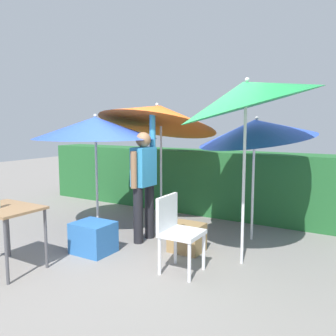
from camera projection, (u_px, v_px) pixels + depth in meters
The scene contains 11 objects.
ground_plane at pixel (157, 250), 4.85m from camera, with size 24.00×24.00×0.00m, color gray.
hedge_row at pixel (221, 183), 6.69m from camera, with size 8.00×0.70×1.21m, color #23602D.
umbrella_rainbow at pixel (159, 116), 5.98m from camera, with size 2.03×2.03×2.29m.
umbrella_orange at pixel (95, 128), 5.45m from camera, with size 1.90×1.90×1.87m.
umbrella_yellow at pixel (246, 94), 4.08m from camera, with size 1.73×1.68×2.49m.
umbrella_navy at pixel (256, 130), 5.06m from camera, with size 1.70×1.69×1.96m.
person_vendor at pixel (144, 178), 5.14m from camera, with size 0.23×0.55×1.88m.
chair_plastic at pixel (177, 229), 4.10m from camera, with size 0.45×0.45×0.89m.
cooler_box at pixel (93, 238), 4.72m from camera, with size 0.51×0.44×0.41m, color #2D6BB7.
crate_cardboard at pixel (187, 237), 4.78m from camera, with size 0.43×0.37×0.38m, color #9E7A4C.
folding_table at pixel (6, 215), 4.13m from camera, with size 0.80×0.60×0.75m.
Camera 1 is at (2.54, -3.92, 1.72)m, focal length 37.80 mm.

